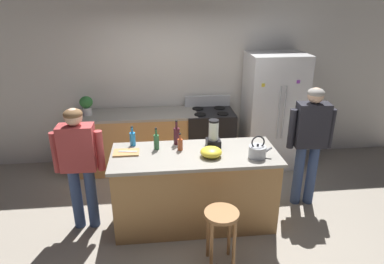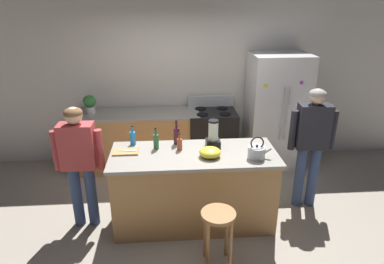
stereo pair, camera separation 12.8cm
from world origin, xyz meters
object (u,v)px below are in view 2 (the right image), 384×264
Objects in this scene: potted_plant at (90,103)px; blender_appliance at (213,136)px; bottle_olive_oil at (156,141)px; person_by_island_left at (79,157)px; bar_stool at (218,224)px; tea_kettle at (257,152)px; kitchen_island at (194,188)px; bottle_cooking_sauce at (180,144)px; stove_range at (212,138)px; bottle_wine at (177,135)px; mixing_bowl at (210,152)px; cutting_board at (126,152)px; person_by_sink_right at (312,138)px; refrigerator at (276,112)px; chef_knife at (127,151)px; bottle_soda at (133,138)px.

blender_appliance is at bearing -38.65° from potted_plant.
blender_appliance is at bearing -1.37° from bottle_olive_oil.
person_by_island_left is at bearing -172.60° from bottle_olive_oil.
bar_stool is at bearing -93.50° from blender_appliance.
blender_appliance is 0.57m from tea_kettle.
bottle_cooking_sauce is (-0.16, 0.11, 0.56)m from kitchen_island.
bottle_cooking_sauce is (-0.59, -1.41, 0.55)m from stove_range.
mixing_bowl is at bearing -47.10° from bottle_wine.
cutting_board is at bearing -64.48° from potted_plant.
bar_stool is 1.83× the size of blender_appliance.
person_by_island_left reaches higher than cutting_board.
person_by_island_left is 0.94× the size of person_by_sink_right.
stove_range is at bearing 178.64° from refrigerator.
refrigerator is 2.05m from bottle_wine.
potted_plant is 1.82m from bottle_wine.
potted_plant reaches higher than bottle_olive_oil.
stove_range is 1.73m from mixing_bowl.
stove_range is at bearing 74.54° from kitchen_island.
potted_plant is at bearing 115.52° from cutting_board.
refrigerator is 2.65m from chef_knife.
person_by_island_left is 0.92m from bottle_olive_oil.
bottle_cooking_sauce is (0.03, -0.18, -0.04)m from bottle_wine.
bottle_soda is 1.02× the size of mixing_bowl.
chef_knife is (-0.79, 0.08, 0.50)m from kitchen_island.
person_by_island_left is at bearing 174.22° from mixing_bowl.
refrigerator reaches higher than mixing_bowl.
potted_plant is 1.39× the size of bottle_cooking_sauce.
tea_kettle is 1.25× the size of chef_knife.
cutting_board is (-2.34, -0.18, -0.03)m from person_by_sink_right.
chef_knife is (-0.96, 0.19, -0.03)m from mixing_bowl.
refrigerator reaches higher than bottle_olive_oil.
cutting_board is 1.36× the size of chef_knife.
refrigerator is 1.24m from person_by_sink_right.
bottle_wine is 0.55m from mixing_bowl.
stove_range is 4.53× the size of mixing_bowl.
bottle_soda reaches higher than kitchen_island.
person_by_sink_right is 1.30m from blender_appliance.
cutting_board is at bearing -177.53° from bottle_cooking_sauce.
refrigerator is 6.77× the size of bottle_olive_oil.
chef_knife is at bearing 174.00° from kitchen_island.
bottle_wine is 1.26× the size of mixing_bowl.
tea_kettle reaches higher than kitchen_island.
refrigerator is 6.78× the size of tea_kettle.
refrigerator reaches higher than chef_knife.
stove_range is 3.21× the size of blender_appliance.
bottle_soda is at bearing 178.93° from person_by_sink_right.
refrigerator is 2.33m from bottle_olive_oil.
bottle_soda reaches higher than mixing_bowl.
kitchen_island is 0.57m from mixing_bowl.
blender_appliance is at bearing -9.11° from bottle_soda.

